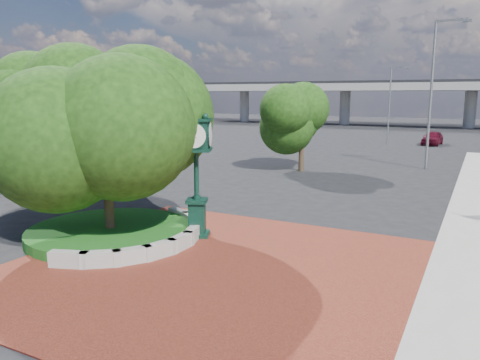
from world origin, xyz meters
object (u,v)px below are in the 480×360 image
parked_car (432,138)px  street_lamp_far (392,99)px  street_lamp_near (435,84)px  post_clock (196,162)px

parked_car → street_lamp_far: street_lamp_far is taller
street_lamp_near → street_lamp_far: 17.34m
parked_car → street_lamp_near: 18.74m
post_clock → parked_car: (4.54, 39.25, -2.13)m
parked_car → street_lamp_far: size_ratio=0.53×
street_lamp_near → street_lamp_far: street_lamp_near is taller
post_clock → street_lamp_far: bearing=89.4°
parked_car → street_lamp_near: size_ratio=0.42×
parked_car → street_lamp_near: (1.54, -17.90, 5.32)m
parked_car → street_lamp_far: 6.04m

